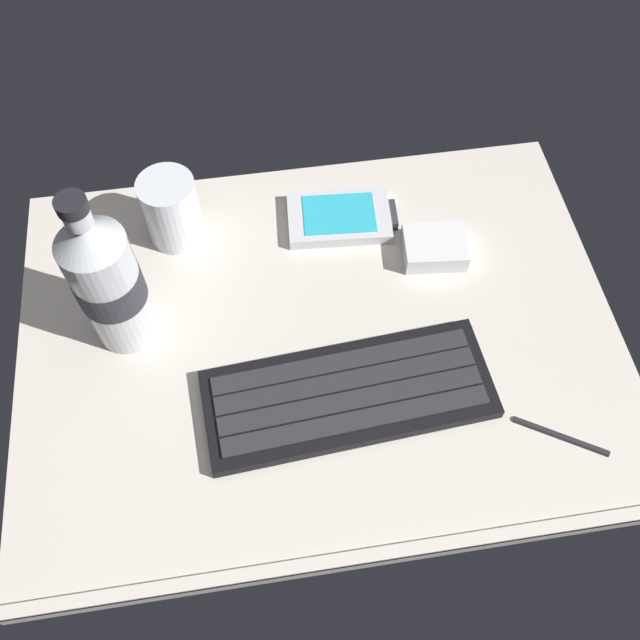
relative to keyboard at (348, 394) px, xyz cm
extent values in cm
cube|color=beige|center=(-1.73, 7.71, -1.81)|extent=(64.00, 48.00, 2.00)
cube|color=beige|center=(-1.73, -15.69, -0.41)|extent=(64.00, 1.20, 0.80)
cube|color=black|center=(0.00, 0.00, -0.11)|extent=(29.68, 12.93, 1.40)
cube|color=#28282B|center=(-0.22, 3.29, 0.74)|extent=(26.75, 3.80, 0.30)
cube|color=#28282B|center=(-0.07, 1.10, 0.74)|extent=(26.75, 3.80, 0.30)
cube|color=#28282B|center=(0.07, -1.10, 0.74)|extent=(26.75, 3.80, 0.30)
cube|color=#28282B|center=(0.22, -3.29, 0.74)|extent=(26.75, 3.80, 0.30)
cube|color=silver|center=(2.79, 22.63, -0.11)|extent=(12.53, 8.47, 1.40)
cube|color=#2DB7D1|center=(2.79, 22.63, 0.64)|extent=(8.82, 6.54, 0.10)
cube|color=#333338|center=(9.17, 22.15, -0.11)|extent=(1.08, 3.85, 1.12)
cylinder|color=silver|center=(-16.17, 23.70, 3.44)|extent=(6.40, 6.40, 8.50)
cylinder|color=red|center=(-16.17, 23.70, 2.45)|extent=(5.50, 5.50, 6.12)
cylinder|color=silver|center=(-21.95, 11.59, 6.69)|extent=(6.60, 6.60, 15.00)
cone|color=silver|center=(-21.95, 11.59, 15.59)|extent=(6.60, 6.60, 2.80)
cylinder|color=silver|center=(-21.95, 11.59, 17.89)|extent=(2.51, 2.51, 1.80)
cylinder|color=black|center=(-21.95, 11.59, 19.39)|extent=(2.77, 2.77, 1.20)
cylinder|color=#2D2D38|center=(-21.95, 11.59, 7.44)|extent=(6.73, 6.73, 3.80)
cube|color=white|center=(12.74, 16.33, 0.39)|extent=(7.51, 6.25, 2.40)
cylinder|color=#26262B|center=(20.01, -7.31, -0.46)|extent=(8.49, 5.53, 0.70)
camera|label=1|loc=(-7.18, -28.38, 63.33)|focal=38.65mm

